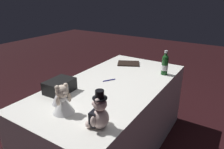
% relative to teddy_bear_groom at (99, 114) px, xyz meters
% --- Properties ---
extents(ground_plane, '(12.00, 12.00, 0.00)m').
position_rel_teddy_bear_groom_xyz_m(ground_plane, '(0.66, 0.31, -0.88)').
color(ground_plane, black).
extents(reception_table, '(1.88, 0.94, 0.78)m').
position_rel_teddy_bear_groom_xyz_m(reception_table, '(0.66, 0.31, -0.49)').
color(reception_table, white).
rests_on(reception_table, ground_plane).
extents(teddy_bear_groom, '(0.17, 0.15, 0.28)m').
position_rel_teddy_bear_groom_xyz_m(teddy_bear_groom, '(0.00, 0.00, 0.00)').
color(teddy_bear_groom, beige).
rests_on(teddy_bear_groom, reception_table).
extents(teddy_bear_bride, '(0.18, 0.22, 0.23)m').
position_rel_teddy_bear_groom_xyz_m(teddy_bear_bride, '(0.01, 0.35, 0.00)').
color(teddy_bear_bride, white).
rests_on(teddy_bear_bride, reception_table).
extents(champagne_bottle, '(0.07, 0.07, 0.27)m').
position_rel_teddy_bear_groom_xyz_m(champagne_bottle, '(1.19, -0.04, 0.01)').
color(champagne_bottle, '#16471B').
rests_on(champagne_bottle, reception_table).
extents(signing_pen, '(0.13, 0.09, 0.01)m').
position_rel_teddy_bear_groom_xyz_m(signing_pen, '(0.70, 0.39, -0.10)').
color(signing_pen, navy).
rests_on(signing_pen, reception_table).
extents(gift_case_black, '(0.27, 0.21, 0.12)m').
position_rel_teddy_bear_groom_xyz_m(gift_case_black, '(0.24, 0.62, -0.04)').
color(gift_case_black, black).
rests_on(gift_case_black, reception_table).
extents(guestbook, '(0.30, 0.33, 0.02)m').
position_rel_teddy_bear_groom_xyz_m(guestbook, '(1.29, 0.47, -0.09)').
color(guestbook, black).
rests_on(guestbook, reception_table).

